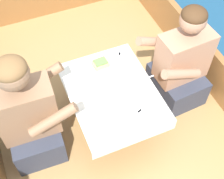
# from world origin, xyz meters

# --- Properties ---
(ground_plane) EXTENTS (60.00, 60.00, 0.00)m
(ground_plane) POSITION_xyz_m (0.00, 0.00, 0.00)
(ground_plane) COLOR navy
(boat_deck) EXTENTS (1.94, 3.18, 0.27)m
(boat_deck) POSITION_xyz_m (0.00, 0.00, 0.13)
(boat_deck) COLOR #A87F4C
(boat_deck) RESTS_ON ground_plane
(gunwale_starboard) EXTENTS (0.06, 3.18, 0.39)m
(gunwale_starboard) POSITION_xyz_m (0.94, 0.00, 0.46)
(gunwale_starboard) COLOR #936033
(gunwale_starboard) RESTS_ON boat_deck
(cockpit_table) EXTENTS (0.62, 0.81, 0.40)m
(cockpit_table) POSITION_xyz_m (0.00, 0.01, 0.63)
(cockpit_table) COLOR #B2B2B7
(cockpit_table) RESTS_ON boat_deck
(person_port) EXTENTS (0.54, 0.46, 0.96)m
(person_port) POSITION_xyz_m (-0.61, 0.02, 0.66)
(person_port) COLOR #333847
(person_port) RESTS_ON boat_deck
(person_starboard) EXTENTS (0.54, 0.46, 0.93)m
(person_starboard) POSITION_xyz_m (0.61, 0.05, 0.63)
(person_starboard) COLOR #333847
(person_starboard) RESTS_ON boat_deck
(plate_sandwich) EXTENTS (0.22, 0.22, 0.01)m
(plate_sandwich) POSITION_xyz_m (0.01, 0.27, 0.67)
(plate_sandwich) COLOR white
(plate_sandwich) RESTS_ON cockpit_table
(plate_bread) EXTENTS (0.15, 0.15, 0.01)m
(plate_bread) POSITION_xyz_m (-0.15, 0.15, 0.67)
(plate_bread) COLOR white
(plate_bread) RESTS_ON cockpit_table
(sandwich) EXTENTS (0.12, 0.10, 0.05)m
(sandwich) POSITION_xyz_m (0.01, 0.27, 0.70)
(sandwich) COLOR tan
(sandwich) RESTS_ON plate_sandwich
(bowl_port_near) EXTENTS (0.13, 0.13, 0.04)m
(bowl_port_near) POSITION_xyz_m (-0.03, -0.02, 0.69)
(bowl_port_near) COLOR white
(bowl_port_near) RESTS_ON cockpit_table
(bowl_starboard_near) EXTENTS (0.13, 0.13, 0.04)m
(bowl_starboard_near) POSITION_xyz_m (-0.11, -0.28, 0.69)
(bowl_starboard_near) COLOR white
(bowl_starboard_near) RESTS_ON cockpit_table
(bowl_center_far) EXTENTS (0.12, 0.12, 0.04)m
(bowl_center_far) POSITION_xyz_m (0.05, -0.17, 0.69)
(bowl_center_far) COLOR white
(bowl_center_far) RESTS_ON cockpit_table
(bowl_port_far) EXTENTS (0.12, 0.12, 0.04)m
(bowl_port_far) POSITION_xyz_m (0.17, -0.30, 0.69)
(bowl_port_far) COLOR white
(bowl_port_far) RESTS_ON cockpit_table
(coffee_cup_port) EXTENTS (0.10, 0.07, 0.05)m
(coffee_cup_port) POSITION_xyz_m (0.08, 0.09, 0.70)
(coffee_cup_port) COLOR white
(coffee_cup_port) RESTS_ON cockpit_table
(coffee_cup_starboard) EXTENTS (0.10, 0.07, 0.06)m
(coffee_cup_starboard) POSITION_xyz_m (-0.17, -0.06, 0.70)
(coffee_cup_starboard) COLOR white
(coffee_cup_starboard) RESTS_ON cockpit_table
(coffee_cup_center) EXTENTS (0.11, 0.08, 0.06)m
(coffee_cup_center) POSITION_xyz_m (0.19, -0.08, 0.70)
(coffee_cup_center) COLOR white
(coffee_cup_center) RESTS_ON cockpit_table
(utensil_fork_starboard) EXTENTS (0.17, 0.08, 0.00)m
(utensil_fork_starboard) POSITION_xyz_m (0.06, -0.25, 0.67)
(utensil_fork_starboard) COLOR silver
(utensil_fork_starboard) RESTS_ON cockpit_table
(utensil_knife_starboard) EXTENTS (0.17, 0.02, 0.00)m
(utensil_knife_starboard) POSITION_xyz_m (0.27, 0.01, 0.67)
(utensil_knife_starboard) COLOR silver
(utensil_knife_starboard) RESTS_ON cockpit_table
(utensil_spoon_port) EXTENTS (0.14, 0.12, 0.01)m
(utensil_spoon_port) POSITION_xyz_m (-0.15, -0.14, 0.67)
(utensil_spoon_port) COLOR silver
(utensil_spoon_port) RESTS_ON cockpit_table
(utensil_knife_port) EXTENTS (0.05, 0.17, 0.00)m
(utensil_knife_port) POSITION_xyz_m (0.17, -0.19, 0.67)
(utensil_knife_port) COLOR silver
(utensil_knife_port) RESTS_ON cockpit_table
(utensil_fork_port) EXTENTS (0.11, 0.15, 0.00)m
(utensil_fork_port) POSITION_xyz_m (0.17, 0.28, 0.67)
(utensil_fork_port) COLOR silver
(utensil_fork_port) RESTS_ON cockpit_table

